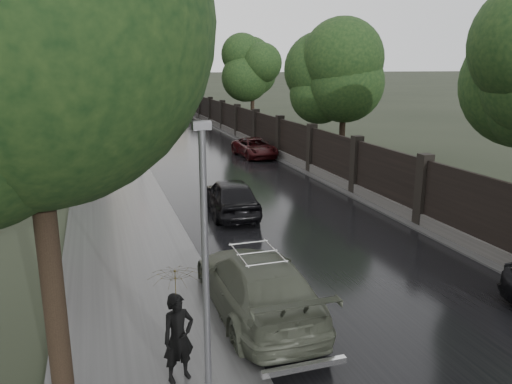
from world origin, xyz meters
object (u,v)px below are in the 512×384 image
lamp_post (206,289)px  traffic_light (138,125)px  tree_right_b (344,80)px  tree_left_far (70,74)px  car_right_far (255,148)px  tree_left_near (24,22)px  tree_right_c (252,75)px  hatchback_left (231,196)px  pedestrian_umbrella (176,291)px  volga_sedan (257,285)px

lamp_post → traffic_light: (1.10, 23.49, -0.27)m
tree_right_b → traffic_light: 12.44m
tree_left_far → car_right_far: 12.81m
tree_right_b → tree_left_near: bearing=-128.5°
lamp_post → traffic_light: 23.52m
lamp_post → tree_right_c: bearing=71.5°
hatchback_left → pedestrian_umbrella: (-3.80, -10.41, 1.18)m
traffic_light → tree_right_b: bearing=-14.2°
tree_left_near → car_right_far: (10.68, 22.55, -5.81)m
tree_left_near → tree_right_c: tree_left_near is taller
tree_left_far → hatchback_left: bearing=-69.4°
pedestrian_umbrella → tree_right_b: bearing=37.5°
tree_right_b → pedestrian_umbrella: 23.17m
volga_sedan → hatchback_left: size_ratio=1.20×
traffic_light → car_right_far: (7.38, 0.56, -1.79)m
hatchback_left → tree_right_c: bearing=-105.9°
tree_left_near → lamp_post: 4.60m
volga_sedan → tree_left_far: bearing=-79.0°
tree_right_c → traffic_light: (-11.80, -15.01, -2.55)m
tree_right_b → car_right_far: size_ratio=1.61×
hatchback_left → car_right_far: 12.96m
pedestrian_umbrella → lamp_post: bearing=-100.9°
tree_left_far → volga_sedan: bearing=-79.3°
tree_right_c → pedestrian_umbrella: 39.24m
traffic_light → tree_right_c: bearing=51.8°
lamp_post → hatchback_left: size_ratio=1.17×
tree_left_far → pedestrian_umbrella: (2.40, -26.87, -3.31)m
traffic_light → car_right_far: bearing=4.3°
tree_left_far → volga_sedan: size_ratio=1.41×
tree_right_b → hatchback_left: tree_right_b is taller
pedestrian_umbrella → tree_right_c: bearing=52.7°
tree_right_c → traffic_light: tree_right_c is taller
tree_right_c → traffic_light: bearing=-128.2°
tree_right_c → pedestrian_umbrella: bearing=-109.6°
tree_left_far → car_right_far: size_ratio=1.70×
tree_left_near → tree_left_far: (-0.40, 27.00, -1.18)m
lamp_post → pedestrian_umbrella: size_ratio=1.92×
car_right_far → volga_sedan: bearing=-110.8°
tree_left_far → tree_right_b: bearing=-27.3°
tree_left_near → lamp_post: tree_left_near is taller
tree_left_far → lamp_post: (2.60, -28.50, -2.57)m
hatchback_left → tree_left_near: bearing=64.7°
tree_right_b → tree_right_c: bearing=90.0°
tree_left_near → traffic_light: tree_left_near is taller
tree_left_near → tree_right_c: (15.10, 37.00, -1.47)m
traffic_light → pedestrian_umbrella: 21.91m
tree_left_near → traffic_light: (3.30, 21.99, -4.02)m
tree_right_b → volga_sedan: size_ratio=1.34×
tree_left_far → traffic_light: 6.84m
car_right_far → pedestrian_umbrella: pedestrian_umbrella is taller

